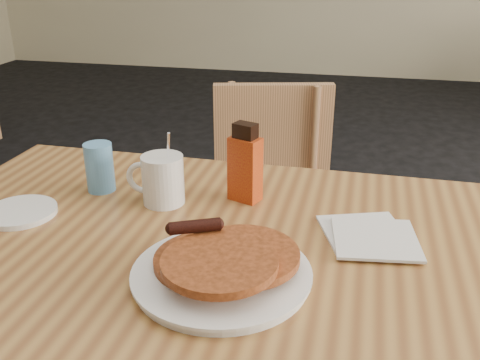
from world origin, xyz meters
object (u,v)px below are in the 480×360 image
pancake_plate (222,267)px  blue_tumbler (100,167)px  coffee_mug (162,179)px  main_table (210,262)px  chair_main_far (267,195)px  syrup_bottle (245,165)px

pancake_plate → blue_tumbler: bearing=141.2°
pancake_plate → coffee_mug: bearing=127.8°
main_table → chair_main_far: size_ratio=1.56×
coffee_mug → main_table: bearing=-49.1°
coffee_mug → chair_main_far: bearing=73.1°
coffee_mug → pancake_plate: bearing=-55.4°
syrup_bottle → blue_tumbler: (-0.34, -0.02, -0.03)m
chair_main_far → blue_tumbler: (-0.30, -0.54, 0.29)m
pancake_plate → coffee_mug: (-0.21, 0.27, 0.03)m
pancake_plate → syrup_bottle: syrup_bottle is taller
blue_tumbler → main_table: bearing=-30.9°
pancake_plate → blue_tumbler: 0.48m
pancake_plate → coffee_mug: coffee_mug is taller
main_table → blue_tumbler: (-0.32, 0.19, 0.10)m
main_table → blue_tumbler: 0.38m
pancake_plate → chair_main_far: bearing=94.6°
chair_main_far → syrup_bottle: (0.04, -0.52, 0.31)m
chair_main_far → blue_tumbler: 0.69m
syrup_bottle → blue_tumbler: syrup_bottle is taller
main_table → chair_main_far: (-0.01, 0.74, -0.19)m
chair_main_far → coffee_mug: (-0.14, -0.58, 0.29)m
coffee_mug → syrup_bottle: 0.19m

